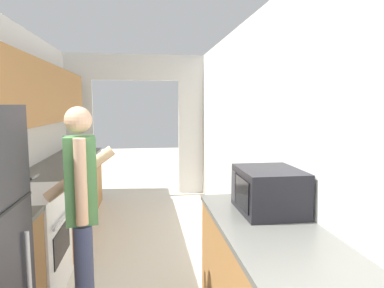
% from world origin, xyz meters
% --- Properties ---
extents(wall_left, '(0.38, 7.75, 2.50)m').
position_xyz_m(wall_left, '(-1.15, 2.53, 1.46)').
color(wall_left, silver).
rests_on(wall_left, ground_plane).
extents(wall_right, '(0.06, 7.75, 2.50)m').
position_xyz_m(wall_right, '(1.23, 2.08, 1.25)').
color(wall_right, silver).
rests_on(wall_right, ground_plane).
extents(wall_far_with_doorway, '(2.80, 0.06, 2.50)m').
position_xyz_m(wall_far_with_doorway, '(0.00, 5.38, 1.43)').
color(wall_far_with_doorway, silver).
rests_on(wall_far_with_doorway, ground_plane).
extents(counter_left, '(0.62, 4.07, 0.90)m').
position_xyz_m(counter_left, '(-0.90, 3.36, 0.45)').
color(counter_left, '#9E6B38').
rests_on(counter_left, ground_plane).
extents(range_oven, '(0.66, 0.80, 1.04)m').
position_xyz_m(range_oven, '(-0.89, 2.18, 0.45)').
color(range_oven, white).
rests_on(range_oven, ground_plane).
extents(person, '(0.52, 0.42, 1.62)m').
position_xyz_m(person, '(-0.30, 1.64, 0.87)').
color(person, '#384266').
rests_on(person, ground_plane).
extents(microwave, '(0.41, 0.49, 0.30)m').
position_xyz_m(microwave, '(0.98, 1.42, 1.05)').
color(microwave, black).
rests_on(microwave, counter_right).
extents(knife, '(0.04, 0.34, 0.02)m').
position_xyz_m(knife, '(-0.97, 2.72, 0.90)').
color(knife, '#B7B7BC').
rests_on(knife, counter_left).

